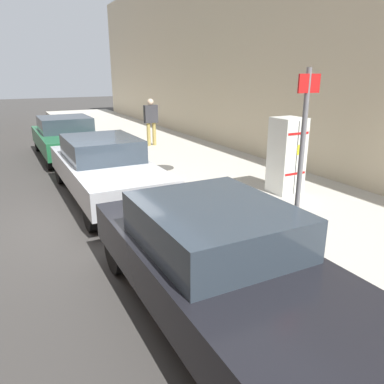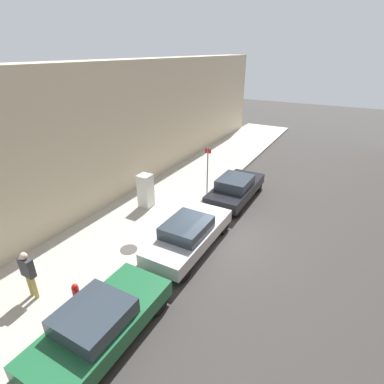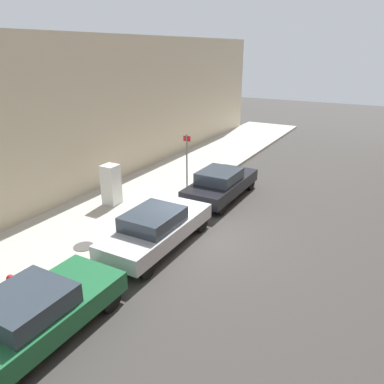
# 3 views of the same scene
# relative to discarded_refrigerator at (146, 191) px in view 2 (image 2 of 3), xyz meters

# --- Properties ---
(ground_plane) EXTENTS (80.00, 80.00, 0.00)m
(ground_plane) POSITION_rel_discarded_refrigerator_xyz_m (4.49, -0.78, -1.03)
(ground_plane) COLOR #383533
(sidewalk_slab) EXTENTS (4.40, 44.00, 0.15)m
(sidewalk_slab) POSITION_rel_discarded_refrigerator_xyz_m (0.39, -0.78, -0.95)
(sidewalk_slab) COLOR #B2ADA0
(sidewalk_slab) RESTS_ON ground
(building_facade_near) EXTENTS (1.94, 39.60, 7.14)m
(building_facade_near) POSITION_rel_discarded_refrigerator_xyz_m (-2.78, -0.78, 2.55)
(building_facade_near) COLOR beige
(building_facade_near) RESTS_ON ground
(discarded_refrigerator) EXTENTS (0.64, 0.66, 1.75)m
(discarded_refrigerator) POSITION_rel_discarded_refrigerator_xyz_m (0.00, 0.00, 0.00)
(discarded_refrigerator) COLOR silver
(discarded_refrigerator) RESTS_ON sidewalk_slab
(manhole_cover) EXTENTS (0.70, 0.70, 0.02)m
(manhole_cover) POSITION_rel_discarded_refrigerator_xyz_m (1.67, -3.46, -0.87)
(manhole_cover) COLOR #47443F
(manhole_cover) RESTS_ON sidewalk_slab
(street_sign_post) EXTENTS (0.36, 0.07, 2.78)m
(street_sign_post) POSITION_rel_discarded_refrigerator_xyz_m (2.19, 2.74, 0.67)
(street_sign_post) COLOR slate
(street_sign_post) RESTS_ON sidewalk_slab
(fire_hydrant) EXTENTS (0.22, 0.22, 0.74)m
(fire_hydrant) POSITION_rel_discarded_refrigerator_xyz_m (2.05, -6.48, -0.50)
(fire_hydrant) COLOR red
(fire_hydrant) RESTS_ON sidewalk_slab
(pedestrian_walking_far) EXTENTS (0.51, 0.24, 1.77)m
(pedestrian_walking_far) POSITION_rel_discarded_refrigerator_xyz_m (0.60, -6.99, 0.16)
(pedestrian_walking_far) COLOR #A8934C
(pedestrian_walking_far) RESTS_ON sidewalk_slab
(parked_sedan_green) EXTENTS (1.90, 4.37, 1.38)m
(parked_sedan_green) POSITION_rel_discarded_refrigerator_xyz_m (3.72, -7.07, -0.31)
(parked_sedan_green) COLOR #1E6038
(parked_sedan_green) RESTS_ON ground
(parked_sedan_silver) EXTENTS (1.79, 4.76, 1.41)m
(parked_sedan_silver) POSITION_rel_discarded_refrigerator_xyz_m (3.72, -2.02, -0.28)
(parked_sedan_silver) COLOR silver
(parked_sedan_silver) RESTS_ON ground
(parked_sedan_dark) EXTENTS (1.83, 4.59, 1.40)m
(parked_sedan_dark) POSITION_rel_discarded_refrigerator_xyz_m (3.72, 3.17, -0.29)
(parked_sedan_dark) COLOR black
(parked_sedan_dark) RESTS_ON ground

